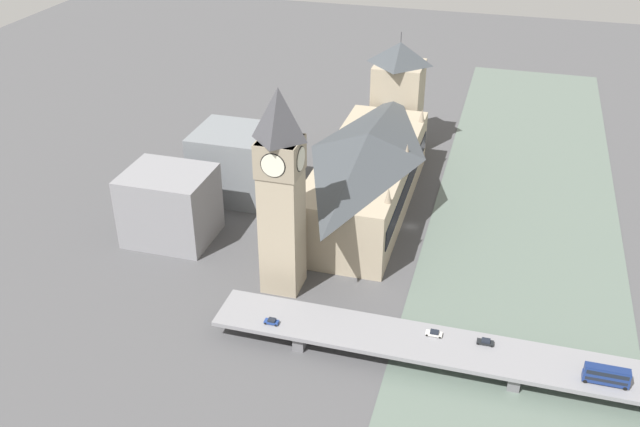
{
  "coord_description": "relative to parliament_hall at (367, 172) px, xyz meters",
  "views": [
    {
      "loc": [
        -27.71,
        211.28,
        126.44
      ],
      "look_at": [
        22.99,
        33.17,
        19.9
      ],
      "focal_mm": 40.0,
      "sensor_mm": 36.0,
      "label": 1
    }
  ],
  "objects": [
    {
      "name": "ground_plane",
      "position": [
        -17.54,
        8.0,
        -14.58
      ],
      "size": [
        600.0,
        600.0,
        0.0
      ],
      "primitive_type": "plane",
      "color": "#4C4C4F"
    },
    {
      "name": "river_water",
      "position": [
        -55.37,
        8.0,
        -14.43
      ],
      "size": [
        63.66,
        360.0,
        0.3
      ],
      "primitive_type": "cube",
      "color": "slate",
      "rests_on": "ground_plane"
    },
    {
      "name": "parliament_hall",
      "position": [
        0.0,
        0.0,
        0.0
      ],
      "size": [
        29.54,
        86.34,
        29.36
      ],
      "color": "tan",
      "rests_on": "ground_plane"
    },
    {
      "name": "clock_tower",
      "position": [
        13.54,
        52.72,
        19.0
      ],
      "size": [
        12.29,
        12.29,
        62.84
      ],
      "color": "tan",
      "rests_on": "ground_plane"
    },
    {
      "name": "victoria_tower",
      "position": [
        0.06,
        -56.9,
        7.84
      ],
      "size": [
        19.46,
        19.46,
        48.82
      ],
      "color": "tan",
      "rests_on": "ground_plane"
    },
    {
      "name": "road_bridge",
      "position": [
        -55.37,
        74.04,
        -9.94
      ],
      "size": [
        159.32,
        15.57,
        5.67
      ],
      "color": "slate",
      "rests_on": "ground_plane"
    },
    {
      "name": "double_decker_bus_lead",
      "position": [
        -76.06,
        77.46,
        -6.25
      ],
      "size": [
        10.75,
        2.54,
        4.85
      ],
      "color": "navy",
      "rests_on": "road_bridge"
    },
    {
      "name": "car_northbound_lead",
      "position": [
        -47.28,
        70.63,
        -8.22
      ],
      "size": [
        4.29,
        1.91,
        1.41
      ],
      "color": "black",
      "rests_on": "road_bridge"
    },
    {
      "name": "car_northbound_tail",
      "position": [
        -34.06,
        70.84,
        -8.22
      ],
      "size": [
        4.3,
        1.92,
        1.4
      ],
      "color": "silver",
      "rests_on": "road_bridge"
    },
    {
      "name": "car_southbound_lead",
      "position": [
        8.48,
        77.87,
        -8.18
      ],
      "size": [
        3.85,
        1.85,
        1.5
      ],
      "color": "navy",
      "rests_on": "road_bridge"
    },
    {
      "name": "city_block_west",
      "position": [
        46.47,
        1.66,
        -1.99
      ],
      "size": [
        32.73,
        25.65,
        25.16
      ],
      "color": "slate",
      "rests_on": "ground_plane"
    },
    {
      "name": "city_block_center",
      "position": [
        58.15,
        36.39,
        -2.6
      ],
      "size": [
        27.68,
        23.18,
        23.96
      ],
      "color": "gray",
      "rests_on": "ground_plane"
    }
  ]
}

